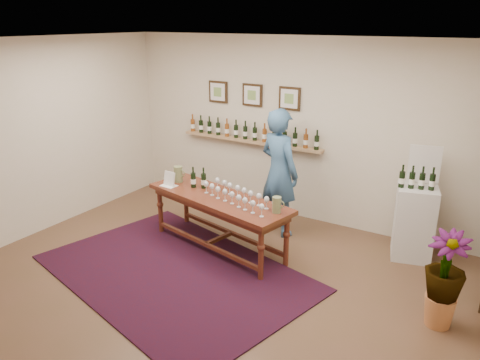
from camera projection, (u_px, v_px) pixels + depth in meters
The scene contains 14 objects.
ground at pixel (205, 285), 5.60m from camera, with size 6.00×6.00×0.00m, color brown.
room_shell at pixel (433, 184), 5.68m from camera, with size 6.00×6.00×6.00m.
rug at pixel (175, 272), 5.86m from camera, with size 3.33×2.22×0.02m, color #3F0B13.
tasting_table at pixel (218, 204), 6.31m from camera, with size 2.26×1.12×0.77m.
table_glasses at pixel (238, 196), 6.05m from camera, with size 1.26×0.29×0.17m, color silver, non-canonical shape.
table_bottles at pixel (198, 177), 6.54m from camera, with size 0.29×0.17×0.32m, color black, non-canonical shape.
pitcher_left at pixel (178, 174), 6.79m from camera, with size 0.15×0.15×0.23m, color olive, non-canonical shape.
pitcher_right at pixel (277, 205), 5.71m from camera, with size 0.13×0.13×0.20m, color olive, non-canonical shape.
menu_card at pixel (169, 179), 6.64m from camera, with size 0.22×0.16×0.20m, color silver.
display_pedestal at pixel (414, 222), 6.13m from camera, with size 0.49×0.49×0.98m, color silver.
pedestal_bottles at pixel (417, 176), 5.86m from camera, with size 0.33×0.09×0.33m, color black, non-canonical shape.
info_sign at pixel (424, 164), 5.99m from camera, with size 0.40×0.02×0.54m, color silver.
potted_plant at pixel (444, 280), 4.71m from camera, with size 0.50×0.50×0.91m.
person at pixel (279, 173), 6.71m from camera, with size 0.68×0.45×1.86m, color #355B7F.
Camera 1 is at (2.91, -3.93, 3.03)m, focal length 35.00 mm.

